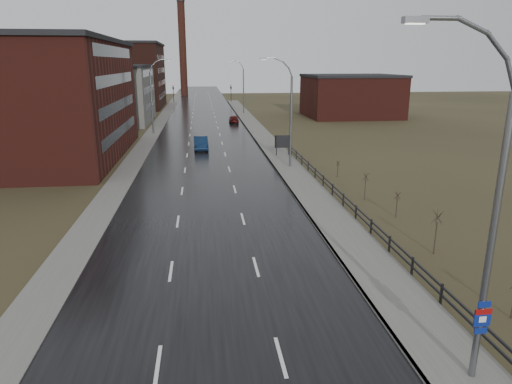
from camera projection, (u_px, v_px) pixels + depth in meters
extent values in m
cube|color=black|center=(205.00, 135.00, 70.57)|extent=(14.00, 300.00, 0.06)
cube|color=#595651|center=(290.00, 169.00, 47.64)|extent=(3.20, 180.00, 0.18)
cube|color=slate|center=(276.00, 170.00, 47.47)|extent=(0.16, 180.00, 0.18)
cube|color=#595651|center=(151.00, 136.00, 69.63)|extent=(2.40, 260.00, 0.12)
cube|color=#471914|center=(20.00, 102.00, 52.10)|extent=(22.00, 28.00, 13.00)
cube|color=black|center=(11.00, 40.00, 50.25)|extent=(22.44, 28.56, 0.50)
cube|color=black|center=(121.00, 131.00, 54.29)|extent=(0.06, 22.40, 1.20)
cube|color=black|center=(119.00, 105.00, 53.47)|extent=(0.06, 22.40, 1.20)
cube|color=black|center=(117.00, 79.00, 52.65)|extent=(0.06, 22.40, 1.20)
cube|color=black|center=(115.00, 52.00, 51.83)|extent=(0.06, 22.40, 1.20)
cube|color=slate|center=(105.00, 95.00, 84.37)|extent=(16.00, 20.00, 10.00)
cube|color=black|center=(103.00, 66.00, 82.93)|extent=(16.32, 20.40, 0.50)
cube|color=black|center=(150.00, 106.00, 85.82)|extent=(0.06, 16.00, 1.20)
cube|color=black|center=(149.00, 89.00, 85.00)|extent=(0.06, 16.00, 1.20)
cube|color=black|center=(148.00, 73.00, 84.18)|extent=(0.06, 16.00, 1.20)
cube|color=#331611|center=(108.00, 77.00, 111.78)|extent=(26.00, 24.00, 15.00)
cube|color=black|center=(105.00, 44.00, 109.66)|extent=(26.52, 24.48, 0.50)
cube|color=black|center=(163.00, 95.00, 114.47)|extent=(0.06, 19.20, 1.20)
cube|color=black|center=(162.00, 83.00, 113.65)|extent=(0.06, 19.20, 1.20)
cube|color=black|center=(161.00, 70.00, 112.83)|extent=(0.06, 19.20, 1.20)
cube|color=black|center=(160.00, 58.00, 112.01)|extent=(0.06, 19.20, 1.20)
cube|color=#471914|center=(351.00, 97.00, 93.92)|extent=(18.00, 16.00, 8.00)
cube|color=black|center=(352.00, 76.00, 92.76)|extent=(18.36, 16.32, 0.50)
cylinder|color=#331611|center=(183.00, 50.00, 151.76)|extent=(2.40, 2.40, 30.00)
cylinder|color=black|center=(181.00, 0.00, 147.58)|extent=(2.70, 2.70, 0.80)
cylinder|color=slate|center=(491.00, 249.00, 14.80)|extent=(0.24, 0.24, 10.00)
cylinder|color=slate|center=(511.00, 76.00, 13.28)|extent=(0.57, 0.14, 1.12)
cylinder|color=slate|center=(497.00, 46.00, 13.00)|extent=(0.91, 0.14, 0.91)
cylinder|color=slate|center=(473.00, 26.00, 12.76)|extent=(1.12, 0.14, 0.57)
cylinder|color=slate|center=(441.00, 18.00, 12.60)|extent=(1.15, 0.14, 0.14)
cube|color=slate|center=(415.00, 20.00, 12.53)|extent=(0.70, 0.28, 0.18)
cube|color=silver|center=(415.00, 24.00, 12.55)|extent=(0.50, 0.20, 0.04)
cube|color=navy|center=(484.00, 304.00, 15.22)|extent=(0.45, 0.04, 0.22)
cube|color=navy|center=(482.00, 318.00, 15.36)|extent=(0.60, 0.04, 0.65)
cube|color=maroon|center=(484.00, 312.00, 15.28)|extent=(0.60, 0.04, 0.20)
cube|color=navy|center=(480.00, 331.00, 15.49)|extent=(0.45, 0.04, 0.22)
cube|color=silver|center=(483.00, 319.00, 15.35)|extent=(0.26, 0.02, 0.22)
cylinder|color=slate|center=(291.00, 123.00, 47.35)|extent=(0.24, 0.24, 9.50)
cylinder|color=slate|center=(290.00, 72.00, 45.92)|extent=(0.51, 0.14, 0.98)
cylinder|color=slate|center=(286.00, 65.00, 45.67)|extent=(0.81, 0.14, 0.81)
cylinder|color=slate|center=(279.00, 60.00, 45.46)|extent=(0.98, 0.14, 0.51)
cylinder|color=slate|center=(271.00, 58.00, 45.32)|extent=(1.01, 0.14, 0.14)
cube|color=slate|center=(264.00, 59.00, 45.25)|extent=(0.70, 0.28, 0.18)
cube|color=silver|center=(264.00, 60.00, 45.28)|extent=(0.50, 0.20, 0.04)
cylinder|color=slate|center=(152.00, 104.00, 70.28)|extent=(0.24, 0.24, 9.50)
cylinder|color=slate|center=(151.00, 69.00, 68.89)|extent=(0.51, 0.14, 0.98)
cylinder|color=slate|center=(154.00, 64.00, 68.75)|extent=(0.81, 0.14, 0.81)
cylinder|color=slate|center=(158.00, 61.00, 68.70)|extent=(0.98, 0.14, 0.51)
cylinder|color=slate|center=(164.00, 60.00, 68.75)|extent=(1.01, 0.14, 0.14)
cube|color=slate|center=(168.00, 60.00, 68.84)|extent=(0.70, 0.28, 0.18)
cube|color=silver|center=(169.00, 61.00, 68.87)|extent=(0.50, 0.20, 0.04)
cylinder|color=slate|center=(244.00, 92.00, 98.93)|extent=(0.24, 0.24, 9.50)
cylinder|color=slate|center=(243.00, 67.00, 97.50)|extent=(0.51, 0.14, 0.98)
cylinder|color=slate|center=(240.00, 64.00, 97.25)|extent=(0.81, 0.14, 0.81)
cylinder|color=slate|center=(237.00, 61.00, 97.04)|extent=(0.98, 0.14, 0.51)
cylinder|color=slate|center=(233.00, 60.00, 96.90)|extent=(1.01, 0.14, 0.14)
cube|color=slate|center=(230.00, 61.00, 96.83)|extent=(0.70, 0.28, 0.18)
cube|color=silver|center=(230.00, 61.00, 96.86)|extent=(0.50, 0.20, 0.04)
cube|color=black|center=(479.00, 331.00, 18.10)|extent=(0.10, 0.10, 1.10)
cube|color=black|center=(441.00, 295.00, 20.96)|extent=(0.10, 0.10, 1.10)
cube|color=black|center=(412.00, 267.00, 23.83)|extent=(0.10, 0.10, 1.10)
cube|color=black|center=(389.00, 245.00, 26.69)|extent=(0.10, 0.10, 1.10)
cube|color=black|center=(371.00, 227.00, 29.56)|extent=(0.10, 0.10, 1.10)
cube|color=black|center=(356.00, 213.00, 32.43)|extent=(0.10, 0.10, 1.10)
cube|color=black|center=(343.00, 200.00, 35.29)|extent=(0.10, 0.10, 1.10)
cube|color=black|center=(333.00, 190.00, 38.16)|extent=(0.10, 0.10, 1.10)
cube|color=black|center=(323.00, 181.00, 41.02)|extent=(0.10, 0.10, 1.10)
cube|color=black|center=(315.00, 173.00, 43.89)|extent=(0.10, 0.10, 1.10)
cube|color=black|center=(308.00, 167.00, 46.75)|extent=(0.10, 0.10, 1.10)
cube|color=black|center=(302.00, 161.00, 49.62)|extent=(0.10, 0.10, 1.10)
cube|color=black|center=(296.00, 155.00, 52.48)|extent=(0.10, 0.10, 1.10)
cube|color=black|center=(291.00, 150.00, 55.35)|extent=(0.10, 0.10, 1.10)
cube|color=black|center=(359.00, 209.00, 31.84)|extent=(0.08, 53.00, 0.10)
cube|color=black|center=(358.00, 215.00, 31.95)|extent=(0.08, 53.00, 0.10)
cylinder|color=#382D23|center=(435.00, 238.00, 26.54)|extent=(0.08, 0.08, 1.97)
cylinder|color=#382D23|center=(439.00, 217.00, 26.19)|extent=(0.04, 0.66, 0.78)
cylinder|color=#382D23|center=(438.00, 217.00, 26.23)|extent=(0.63, 0.25, 0.79)
cylinder|color=#382D23|center=(437.00, 217.00, 26.21)|extent=(0.37, 0.56, 0.80)
cylinder|color=#382D23|center=(437.00, 217.00, 26.15)|extent=(0.37, 0.56, 0.80)
cylinder|color=#382D23|center=(438.00, 218.00, 26.14)|extent=(0.63, 0.25, 0.79)
cylinder|color=#382D23|center=(397.00, 208.00, 32.98)|extent=(0.08, 0.08, 1.41)
cylinder|color=#382D23|center=(398.00, 196.00, 32.73)|extent=(0.04, 0.48, 0.56)
cylinder|color=#382D23|center=(398.00, 195.00, 32.77)|extent=(0.46, 0.19, 0.57)
cylinder|color=#382D23|center=(397.00, 196.00, 32.75)|extent=(0.28, 0.41, 0.58)
cylinder|color=#382D23|center=(397.00, 196.00, 32.69)|extent=(0.28, 0.41, 0.58)
cylinder|color=#382D23|center=(398.00, 196.00, 32.68)|extent=(0.46, 0.19, 0.57)
cylinder|color=#382D23|center=(365.00, 190.00, 37.09)|extent=(0.08, 0.08, 1.70)
cylinder|color=#382D23|center=(367.00, 177.00, 36.79)|extent=(0.04, 0.58, 0.67)
cylinder|color=#382D23|center=(366.00, 177.00, 36.84)|extent=(0.55, 0.22, 0.68)
cylinder|color=#382D23|center=(365.00, 177.00, 36.81)|extent=(0.33, 0.49, 0.69)
cylinder|color=#382D23|center=(366.00, 177.00, 36.76)|extent=(0.33, 0.49, 0.69)
cylinder|color=#382D23|center=(366.00, 177.00, 36.74)|extent=(0.55, 0.22, 0.68)
cylinder|color=#382D23|center=(338.00, 171.00, 44.67)|extent=(0.08, 0.08, 1.20)
cylinder|color=#382D23|center=(339.00, 163.00, 44.46)|extent=(0.04, 0.41, 0.48)
cylinder|color=#382D23|center=(338.00, 163.00, 44.50)|extent=(0.39, 0.16, 0.49)
cylinder|color=#382D23|center=(338.00, 163.00, 44.48)|extent=(0.24, 0.35, 0.50)
cylinder|color=#382D23|center=(338.00, 163.00, 44.42)|extent=(0.24, 0.35, 0.50)
cylinder|color=#382D23|center=(338.00, 163.00, 44.41)|extent=(0.39, 0.16, 0.49)
cube|color=black|center=(277.00, 149.00, 54.35)|extent=(0.10, 0.10, 1.80)
cube|color=black|center=(289.00, 149.00, 54.52)|extent=(0.10, 0.10, 1.80)
cube|color=silver|center=(283.00, 141.00, 54.14)|extent=(1.87, 0.08, 1.40)
cube|color=black|center=(283.00, 142.00, 54.09)|extent=(1.97, 0.04, 1.50)
cylinder|color=black|center=(173.00, 93.00, 126.27)|extent=(0.16, 0.16, 5.20)
imported|color=black|center=(173.00, 85.00, 125.68)|extent=(0.58, 2.73, 1.10)
sphere|color=#FF190C|center=(173.00, 84.00, 125.46)|extent=(0.18, 0.18, 0.18)
cylinder|color=black|center=(231.00, 93.00, 128.08)|extent=(0.16, 0.16, 5.20)
imported|color=black|center=(231.00, 85.00, 127.49)|extent=(0.58, 2.73, 1.10)
sphere|color=#FF190C|center=(231.00, 84.00, 127.27)|extent=(0.18, 0.18, 0.18)
imported|color=#0B1E3B|center=(201.00, 144.00, 58.48)|extent=(1.92, 5.07, 1.65)
imported|color=#410C0A|center=(234.00, 119.00, 84.27)|extent=(1.80, 4.30, 1.45)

